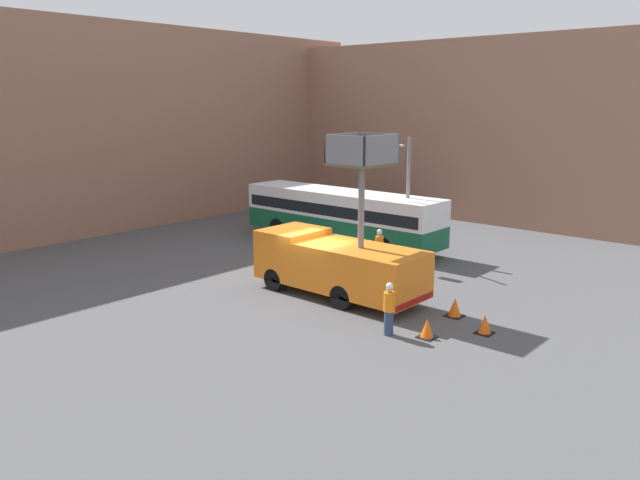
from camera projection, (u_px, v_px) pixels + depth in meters
The scene contains 11 objects.
ground_plane at pixel (315, 295), 25.36m from camera, with size 120.00×120.00×0.00m, color #4C4C4F.
building_backdrop_far at pixel (48, 127), 38.05m from camera, with size 44.00×10.00×12.20m.
building_backdrop_side at pixel (477, 128), 44.30m from camera, with size 10.00×28.00×11.53m.
utility_truck at pixel (337, 261), 24.84m from camera, with size 2.57×7.21×6.51m.
city_bus at pixel (341, 213), 33.82m from camera, with size 2.59×11.92×2.94m.
traffic_light_pole at pixel (392, 178), 30.52m from camera, with size 2.91×2.66×5.96m.
road_worker_near_truck at pixel (389, 309), 20.83m from camera, with size 0.38×0.38×1.83m.
road_worker_directing at pixel (379, 249), 29.18m from camera, with size 0.38×0.38×1.86m.
traffic_cone_near_truck at pixel (455, 308), 22.75m from camera, with size 0.61×0.61×0.70m.
traffic_cone_mid_road at pixel (485, 325), 21.09m from camera, with size 0.57×0.57×0.65m.
traffic_cone_far_side at pixel (427, 329), 20.71m from camera, with size 0.58×0.58×0.66m.
Camera 1 is at (-18.09, -16.15, 7.75)m, focal length 35.00 mm.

